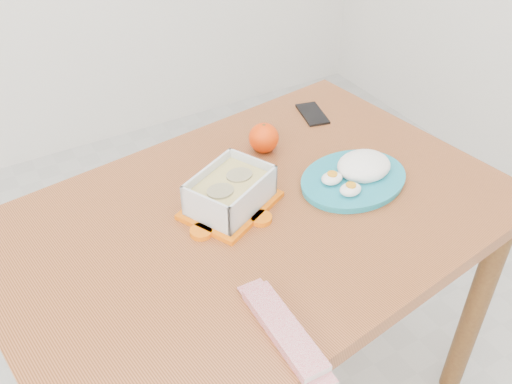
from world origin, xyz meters
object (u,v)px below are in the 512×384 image
orange_fruit (264,138)px  rice_plate (357,173)px  food_container (230,192)px  smartphone (312,114)px  dining_table (256,247)px

orange_fruit → rice_plate: orange_fruit is taller
food_container → smartphone: food_container is taller
dining_table → rice_plate: bearing=-11.5°
dining_table → orange_fruit: (0.15, 0.21, 0.14)m
smartphone → orange_fruit: bearing=-143.9°
rice_plate → food_container: bearing=162.3°
orange_fruit → rice_plate: (0.12, -0.23, -0.01)m
dining_table → smartphone: 0.48m
dining_table → rice_plate: size_ratio=4.20×
food_container → dining_table: bearing=-75.7°
food_container → orange_fruit: 0.25m
dining_table → orange_fruit: orange_fruit is taller
dining_table → rice_plate: (0.27, -0.02, 0.13)m
food_container → orange_fruit: food_container is taller
orange_fruit → smartphone: bearing=21.9°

